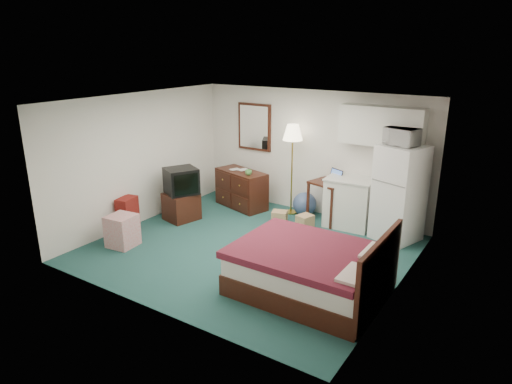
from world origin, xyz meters
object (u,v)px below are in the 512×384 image
Objects in this scene: bed at (309,271)px; desk at (329,201)px; fridge at (399,193)px; suitcase at (128,214)px; kitchen_counter at (350,203)px; tv_stand at (181,206)px; floor_lamp at (292,170)px; dresser at (241,189)px.

desk is at bearing 108.99° from bed.
desk is at bearing -166.35° from fridge.
suitcase is at bearing -124.88° from desk.
kitchen_counter is at bearing -167.55° from fridge.
kitchen_counter is at bearing 24.04° from suitcase.
suitcase is at bearing 177.96° from bed.
bed is 3.08× the size of suitcase.
bed is at bearing -4.89° from tv_stand.
desk is 0.43m from kitchen_counter.
desk is 0.88× the size of kitchen_counter.
fridge is (1.36, -0.13, 0.44)m from desk.
floor_lamp is 3.24m from bed.
dresser is 2.36m from kitchen_counter.
suitcase is at bearing -100.55° from tv_stand.
dresser is 3.70m from bed.
floor_lamp is at bearing 56.38° from tv_stand.
tv_stand is 0.91× the size of suitcase.
dresser is 0.59× the size of bed.
desk is 1.38× the size of tv_stand.
fridge is (0.94, -0.11, 0.39)m from kitchen_counter.
fridge is 2.63× the size of suitcase.
fridge is 4.14m from tv_stand.
desk is at bearing 44.73° from tv_stand.
floor_lamp is 1.36m from kitchen_counter.
floor_lamp is at bearing -166.03° from desk.
floor_lamp is at bearing 175.28° from kitchen_counter.
desk is 2.79m from bed.
suitcase is (-1.02, -2.25, -0.07)m from dresser.
tv_stand is at bearing -137.28° from floor_lamp.
suitcase is (-2.09, -2.50, -0.60)m from floor_lamp.
kitchen_counter is 3.29m from tv_stand.
dresser is at bearing 139.84° from bed.
suitcase is at bearing -129.83° from floor_lamp.
suitcase is at bearing -132.26° from fridge.
dresser is at bearing 79.16° from tv_stand.
floor_lamp reaches higher than kitchen_counter.
fridge is at bearing -9.77° from kitchen_counter.
kitchen_counter reaches higher than tv_stand.
fridge is at bearing 9.53° from desk.
kitchen_counter is 0.54× the size of fridge.
kitchen_counter is (0.43, -0.02, 0.05)m from desk.
floor_lamp is 0.92× the size of bed.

